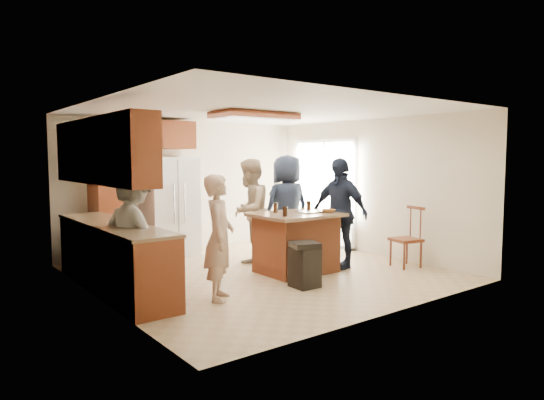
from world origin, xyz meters
TOP-DOWN VIEW (x-y plane):
  - room_shell at (4.37, 1.64)m, footprint 8.00×5.20m
  - person_front_left at (-1.28, -0.82)m, footprint 0.69×0.72m
  - person_behind_left at (0.30, 0.79)m, footprint 1.01×0.91m
  - person_behind_right at (0.95, 0.57)m, footprint 0.94×0.65m
  - person_side_right at (1.22, -0.44)m, footprint 0.68×1.12m
  - person_counter at (-2.07, -0.00)m, footprint 0.82×1.17m
  - left_cabinetry at (-2.24, 0.40)m, footprint 0.64×3.00m
  - back_wall_units at (-1.33, 2.20)m, footprint 1.80×0.60m
  - refrigerator at (-0.55, 2.12)m, footprint 0.90×0.76m
  - kitchen_island at (0.44, -0.28)m, footprint 1.28×1.03m
  - island_items at (0.67, -0.36)m, footprint 1.04×0.69m
  - trash_bin at (-0.04, -1.04)m, footprint 0.46×0.46m
  - spindle_chair at (2.12, -1.11)m, footprint 0.50×0.50m

SIDE VIEW (x-z plane):
  - trash_bin at x=-0.04m, z-range 0.00..0.63m
  - spindle_chair at x=2.12m, z-range -0.04..0.95m
  - kitchen_island at x=0.44m, z-range 0.01..0.94m
  - person_front_left at x=-1.28m, z-range 0.00..1.59m
  - person_counter at x=-2.07m, z-range 0.00..1.66m
  - room_shell at x=4.37m, z-range -1.63..3.37m
  - person_behind_left at x=0.30m, z-range 0.00..1.78m
  - person_side_right at x=1.22m, z-range 0.00..1.79m
  - refrigerator at x=-0.55m, z-range 0.00..1.80m
  - person_behind_right at x=0.95m, z-range 0.00..1.84m
  - left_cabinetry at x=-2.24m, z-range -0.19..2.11m
  - island_items at x=0.67m, z-range 0.89..1.04m
  - back_wall_units at x=-1.33m, z-range 0.15..2.60m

